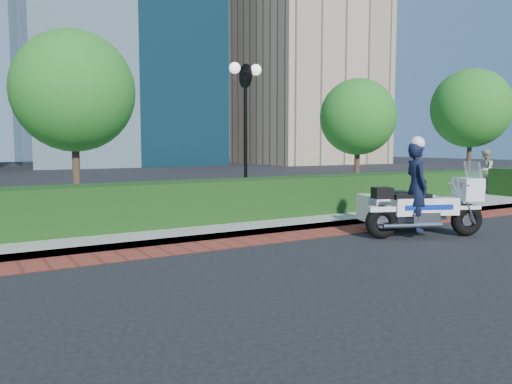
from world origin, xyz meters
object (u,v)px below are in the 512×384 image
police_motorcycle (412,201)px  pedestrian (485,171)px  tree_d (471,108)px  tree_b (74,91)px  tree_c (358,117)px  lamppost (246,113)px

police_motorcycle → pedestrian: size_ratio=1.54×
police_motorcycle → pedestrian: bearing=48.0°
tree_d → police_motorcycle: size_ratio=1.98×
tree_b → tree_c: tree_b is taller
pedestrian → lamppost: bearing=-25.2°
tree_b → police_motorcycle: bearing=-45.8°
tree_c → pedestrian: bearing=-18.2°
tree_d → tree_b: bearing=180.0°
tree_b → tree_c: size_ratio=1.14×
tree_d → lamppost: bearing=-173.8°
lamppost → tree_c: (5.50, 1.30, 0.09)m
lamppost → tree_b: bearing=163.9°
lamppost → tree_b: tree_b is taller
tree_c → tree_d: size_ratio=0.83×
lamppost → tree_d: tree_d is taller
police_motorcycle → tree_d: bearing=52.5°
tree_c → tree_b: bearing=180.0°
tree_d → police_motorcycle: (-10.47, -6.19, -2.85)m
lamppost → tree_c: bearing=13.3°
tree_b → tree_d: 16.50m
lamppost → pedestrian: lamppost is taller
lamppost → tree_d: bearing=6.2°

